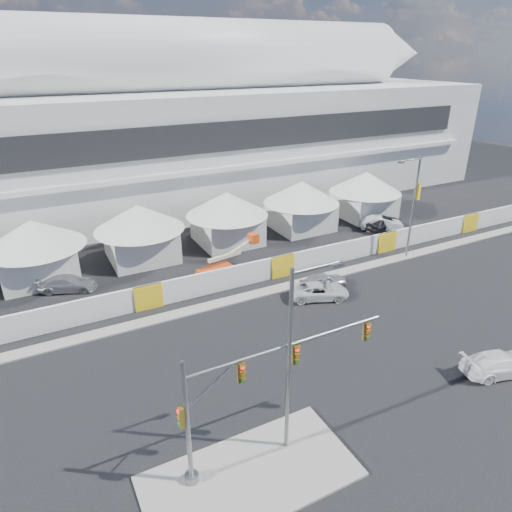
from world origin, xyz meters
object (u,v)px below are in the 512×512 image
sedan_silver (323,281)px  streetlight_curb (412,201)px  lot_car_b (383,222)px  traffic_mast (237,399)px  pickup_curb (320,291)px  lot_car_a (381,223)px  streetlight_median (294,350)px  pickup_near (500,363)px  boom_lift (221,267)px  lot_car_c (68,283)px

sedan_silver → streetlight_curb: (10.76, 1.63, 5.01)m
lot_car_b → streetlight_curb: (-3.41, -6.87, 4.88)m
lot_car_b → traffic_mast: (-28.21, -21.39, 3.19)m
pickup_curb → lot_car_b: (15.38, 9.72, 0.17)m
streetlight_curb → lot_car_a: bearing=65.9°
streetlight_median → streetlight_curb: 26.44m
pickup_curb → traffic_mast: (-12.83, -11.67, 3.35)m
lot_car_a → pickup_near: bearing=-174.5°
sedan_silver → pickup_near: (3.28, -14.19, 0.02)m
sedan_silver → boom_lift: boom_lift is taller
pickup_near → lot_car_c: (-22.38, 23.75, -0.04)m
lot_car_a → lot_car_c: (-32.88, 1.18, -0.10)m
lot_car_b → lot_car_c: (-33.26, 1.05, -0.15)m
lot_car_b → streetlight_curb: 9.09m
sedan_silver → boom_lift: bearing=51.9°
lot_car_b → streetlight_median: (-25.37, -21.59, 5.01)m
lot_car_a → lot_car_b: bearing=-41.6°
lot_car_a → traffic_mast: bearing=157.9°
pickup_curb → lot_car_b: bearing=-35.2°
lot_car_c → traffic_mast: size_ratio=0.44×
lot_car_c → boom_lift: boom_lift is taller
pickup_near → boom_lift: size_ratio=0.77×
pickup_near → streetlight_curb: 18.20m
pickup_near → lot_car_a: 24.89m
sedan_silver → streetlight_curb: size_ratio=0.41×
lot_car_a → streetlight_curb: 8.89m
pickup_curb → pickup_near: size_ratio=0.96×
pickup_curb → lot_car_a: (15.00, 9.60, 0.12)m
boom_lift → streetlight_curb: bearing=-23.7°
pickup_near → streetlight_median: streetlight_median is taller
lot_car_b → traffic_mast: 35.54m
sedan_silver → pickup_near: size_ratio=0.83×
sedan_silver → streetlight_median: bearing=143.8°
lot_car_c → streetlight_median: size_ratio=0.47×
lot_car_a → lot_car_b: size_ratio=0.97×
pickup_curb → lot_car_a: size_ratio=1.01×
pickup_curb → pickup_near: pickup_near is taller
streetlight_median → boom_lift: bearing=76.6°
sedan_silver → lot_car_a: size_ratio=0.87×
sedan_silver → boom_lift: size_ratio=0.64×
pickup_curb → lot_car_c: (-17.88, 10.78, 0.02)m
lot_car_a → traffic_mast: size_ratio=0.44×
traffic_mast → boom_lift: traffic_mast is taller
sedan_silver → streetlight_curb: bearing=-77.0°
streetlight_median → lot_car_c: bearing=109.2°
lot_car_c → traffic_mast: bearing=-145.9°
lot_car_b → boom_lift: boom_lift is taller
traffic_mast → boom_lift: bearing=68.7°
lot_car_b → sedan_silver: bearing=109.3°
sedan_silver → traffic_mast: 19.35m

